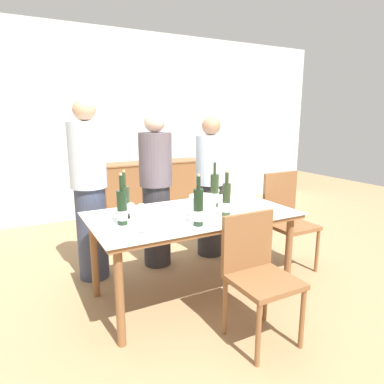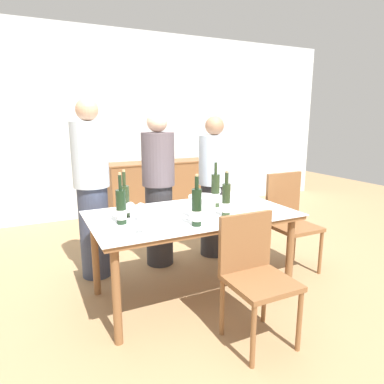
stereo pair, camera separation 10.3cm
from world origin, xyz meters
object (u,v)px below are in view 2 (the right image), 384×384
(wine_glass_0, at_px, (229,195))
(wine_glass_2, at_px, (217,191))
(wine_glass_4, at_px, (130,208))
(person_guest_right, at_px, (214,188))
(dining_table, at_px, (192,221))
(ice_bucket, at_px, (202,206))
(sideboard_cabinet, at_px, (159,188))
(chair_near_front, at_px, (254,269))
(wine_bottle_4, at_px, (121,208))
(wine_glass_3, at_px, (142,222))
(wine_bottle_1, at_px, (226,201))
(wine_glass_1, at_px, (141,208))
(person_guest_left, at_px, (159,190))
(person_host, at_px, (92,191))
(wine_bottle_3, at_px, (215,191))
(chair_right_end, at_px, (289,215))
(wine_bottle_2, at_px, (197,208))
(wine_bottle_0, at_px, (125,202))

(wine_glass_0, relative_size, wine_glass_2, 0.97)
(wine_glass_4, height_order, person_guest_right, person_guest_right)
(dining_table, height_order, ice_bucket, ice_bucket)
(sideboard_cabinet, bearing_deg, chair_near_front, -99.22)
(wine_bottle_4, xyz_separation_m, wine_glass_3, (0.07, -0.31, -0.03))
(sideboard_cabinet, relative_size, wine_glass_0, 11.37)
(wine_bottle_1, bearing_deg, wine_glass_1, 166.30)
(wine_bottle_4, bearing_deg, chair_near_front, -42.80)
(person_guest_left, bearing_deg, wine_glass_4, -125.31)
(wine_glass_1, bearing_deg, wine_glass_0, 6.91)
(wine_glass_2, bearing_deg, person_host, 153.97)
(ice_bucket, xyz_separation_m, wine_bottle_3, (0.25, 0.22, 0.05))
(wine_glass_4, bearing_deg, wine_bottle_1, -19.38)
(chair_near_front, bearing_deg, chair_right_end, 38.29)
(wine_bottle_2, xyz_separation_m, wine_glass_0, (0.51, 0.38, -0.03))
(wine_glass_0, bearing_deg, wine_glass_2, 95.26)
(dining_table, bearing_deg, ice_bucket, -77.00)
(ice_bucket, relative_size, wine_bottle_4, 0.57)
(wine_bottle_3, distance_m, wine_glass_0, 0.13)
(wine_glass_1, xyz_separation_m, chair_right_end, (1.59, 0.13, -0.30))
(wine_bottle_4, bearing_deg, person_host, 95.35)
(wine_glass_4, xyz_separation_m, person_guest_left, (0.50, 0.70, -0.05))
(wine_bottle_0, height_order, wine_bottle_2, wine_bottle_2)
(ice_bucket, relative_size, person_guest_right, 0.14)
(wine_bottle_0, relative_size, chair_right_end, 0.39)
(wine_bottle_4, distance_m, chair_right_end, 1.77)
(wine_glass_1, distance_m, wine_glass_4, 0.11)
(ice_bucket, xyz_separation_m, wine_glass_2, (0.35, 0.37, 0.01))
(wine_bottle_2, xyz_separation_m, chair_near_front, (0.25, -0.39, -0.37))
(wine_bottle_0, bearing_deg, wine_glass_0, -4.80)
(wine_glass_4, relative_size, person_host, 0.08)
(wine_glass_0, bearing_deg, person_guest_left, 120.64)
(wine_bottle_4, distance_m, wine_glass_2, 1.02)
(wine_bottle_1, distance_m, wine_bottle_2, 0.34)
(wine_glass_0, xyz_separation_m, wine_glass_3, (-0.93, -0.39, -0.01))
(wine_bottle_4, height_order, wine_glass_2, wine_bottle_4)
(wine_bottle_4, bearing_deg, person_guest_right, 31.65)
(person_guest_right, bearing_deg, wine_glass_1, -144.44)
(wine_glass_2, bearing_deg, person_guest_right, 63.41)
(wine_bottle_0, relative_size, wine_bottle_2, 0.99)
(wine_bottle_4, xyz_separation_m, wine_glass_0, (1.00, 0.09, -0.03))
(wine_bottle_4, relative_size, chair_near_front, 0.44)
(wine_glass_4, height_order, person_guest_left, person_guest_left)
(wine_bottle_3, height_order, person_guest_left, person_guest_left)
(sideboard_cabinet, bearing_deg, ice_bucket, -103.17)
(wine_bottle_3, relative_size, wine_glass_2, 2.69)
(dining_table, height_order, wine_bottle_1, wine_bottle_1)
(sideboard_cabinet, xyz_separation_m, wine_bottle_2, (-0.78, -2.89, 0.46))
(wine_bottle_2, xyz_separation_m, wine_glass_1, (-0.34, 0.27, -0.03))
(wine_glass_1, height_order, person_guest_right, person_guest_right)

